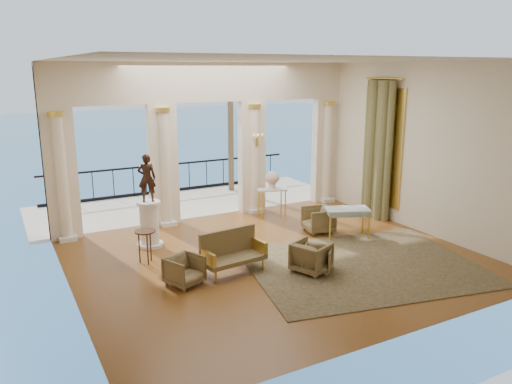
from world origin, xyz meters
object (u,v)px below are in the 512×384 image
settee (232,252)px  pedestal (149,225)px  armchair_b (317,258)px  statue (147,178)px  armchair_d (311,255)px  game_table (347,211)px  armchair_c (318,219)px  armchair_a (184,269)px  side_table (145,235)px  console_table (272,194)px

settee → pedestal: size_ratio=1.25×
armchair_b → pedestal: size_ratio=0.54×
settee → statue: statue is taller
armchair_d → game_table: bearing=-79.1°
armchair_c → game_table: 0.87m
armchair_a → pedestal: size_ratio=0.58×
statue → side_table: size_ratio=1.53×
game_table → pedestal: (-4.79, 1.74, -0.13)m
armchair_d → console_table: (1.37, 4.08, 0.32)m
armchair_c → statue: size_ratio=0.64×
settee → pedestal: bearing=108.5°
settee → pedestal: pedestal is taller
armchair_b → game_table: (2.03, 1.55, 0.38)m
settee → console_table: size_ratio=1.54×
console_table → side_table: console_table is taller
game_table → console_table: (-0.78, 2.59, 0.00)m
armchair_a → pedestal: pedestal is taller
armchair_c → side_table: bearing=-80.0°
console_table → side_table: (-4.40, -1.87, -0.03)m
armchair_a → armchair_c: (4.38, 1.49, 0.04)m
armchair_a → pedestal: (0.03, 2.55, 0.22)m
armchair_d → game_table: 2.64m
console_table → side_table: 4.78m
game_table → statue: (-4.79, 1.74, 1.06)m
settee → console_table: settee is taller
armchair_a → settee: settee is taller
game_table → console_table: console_table is taller
armchair_a → side_table: size_ratio=0.87×
armchair_a → armchair_b: 2.89m
statue → console_table: 4.23m
console_table → armchair_c: bearing=-61.0°
game_table → statue: 5.20m
settee → armchair_d: bearing=-35.1°
armchair_d → armchair_a: bearing=51.6°
armchair_d → side_table: size_ratio=0.97×
armchair_a → statue: (0.03, 2.55, 1.41)m
console_table → statue: bearing=-149.4°
statue → console_table: (4.00, 0.84, -1.06)m
pedestal → side_table: 1.11m
armchair_d → pedestal: size_ratio=0.64×
armchair_d → settee: size_ratio=0.52×
game_table → console_table: 2.70m
game_table → armchair_c: bearing=145.2°
armchair_b → game_table: 2.58m
armchair_b → statue: (-2.76, 3.30, 1.44)m
settee → game_table: settee is taller
armchair_c → statue: statue is taller
settee → game_table: 3.74m
pedestal → statue: 1.19m
settee → game_table: (3.67, 0.66, 0.24)m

